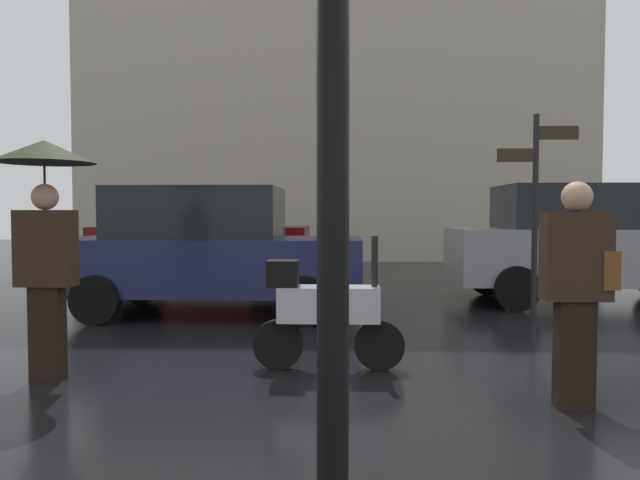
% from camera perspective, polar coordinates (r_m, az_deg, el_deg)
% --- Properties ---
extents(pedestrian_with_umbrella, '(0.85, 0.85, 2.06)m').
position_cam_1_polar(pedestrian_with_umbrella, '(5.68, -24.61, 2.99)').
color(pedestrian_with_umbrella, black).
rests_on(pedestrian_with_umbrella, ground).
extents(pedestrian_with_bag, '(0.51, 0.24, 1.67)m').
position_cam_1_polar(pedestrian_with_bag, '(4.80, 23.22, -3.54)').
color(pedestrian_with_bag, black).
rests_on(pedestrian_with_bag, ground).
extents(parked_scooter, '(1.39, 0.32, 1.23)m').
position_cam_1_polar(parked_scooter, '(5.55, 0.35, -6.63)').
color(parked_scooter, black).
rests_on(parked_scooter, ground).
extents(parked_car_left, '(4.44, 1.93, 1.89)m').
position_cam_1_polar(parked_car_left, '(10.55, 24.10, -0.24)').
color(parked_car_left, gray).
rests_on(parked_car_left, ground).
extents(parked_car_right, '(4.19, 1.97, 1.81)m').
position_cam_1_polar(parked_car_right, '(8.72, -10.43, -0.90)').
color(parked_car_right, '#1E234C').
rests_on(parked_car_right, ground).
extents(parked_car_distant, '(4.15, 1.94, 1.97)m').
position_cam_1_polar(parked_car_distant, '(12.27, -11.24, 0.36)').
color(parked_car_distant, '#590C0F').
rests_on(parked_car_distant, ground).
extents(street_signpost, '(1.08, 0.08, 2.78)m').
position_cam_1_polar(street_signpost, '(8.68, 19.77, 4.05)').
color(street_signpost, black).
rests_on(street_signpost, ground).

